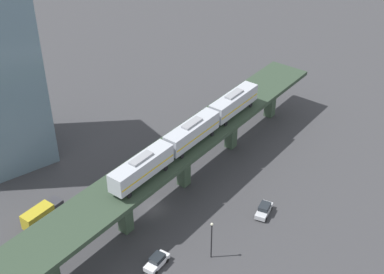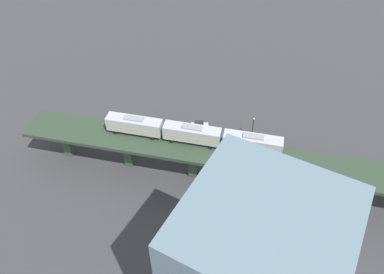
% 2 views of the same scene
% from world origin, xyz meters
% --- Properties ---
extents(ground_plane, '(400.00, 400.00, 0.00)m').
position_xyz_m(ground_plane, '(0.00, 0.00, 0.00)').
color(ground_plane, '#38383A').
extents(elevated_viaduct, '(33.67, 90.70, 8.87)m').
position_xyz_m(elevated_viaduct, '(0.06, -0.19, 7.57)').
color(elevated_viaduct, '#2C3D2C').
rests_on(elevated_viaduct, ground).
extents(subway_train, '(13.04, 36.51, 4.45)m').
position_xyz_m(subway_train, '(1.18, -9.12, 11.41)').
color(subway_train, '#ADB2BA').
rests_on(subway_train, elevated_viaduct).
extents(street_car_silver, '(3.68, 4.73, 1.89)m').
position_xyz_m(street_car_silver, '(-12.13, -14.23, 0.94)').
color(street_car_silver, '#B7BABF').
rests_on(street_car_silver, ground).
extents(street_car_white, '(3.24, 4.75, 1.89)m').
position_xyz_m(street_car_white, '(-11.19, 6.48, 0.94)').
color(street_car_white, silver).
rests_on(street_car_white, ground).
extents(delivery_truck, '(4.26, 7.54, 3.20)m').
position_xyz_m(delivery_truck, '(7.77, 16.27, 1.76)').
color(delivery_truck, '#333338').
rests_on(delivery_truck, ground).
extents(street_lamp, '(0.44, 0.44, 6.94)m').
position_xyz_m(street_lamp, '(-14.61, -1.07, 4.11)').
color(street_lamp, black).
rests_on(street_lamp, ground).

